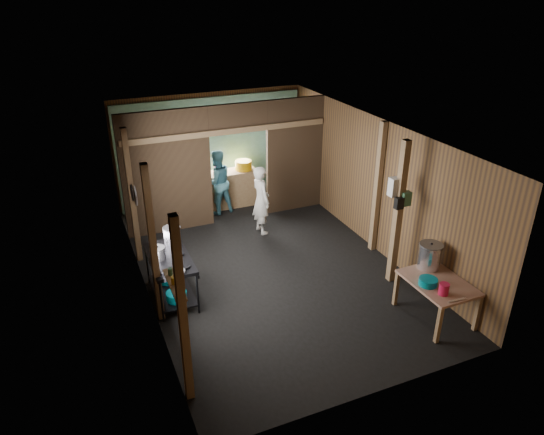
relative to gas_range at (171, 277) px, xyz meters
name	(u,v)px	position (x,y,z in m)	size (l,w,h in m)	color
floor	(268,266)	(1.88, 0.31, -0.39)	(4.50, 7.00, 0.00)	black
ceiling	(267,132)	(1.88, 0.31, 2.21)	(4.50, 7.00, 0.00)	#4F4E4D
wall_back	(211,148)	(1.88, 3.81, 0.91)	(4.50, 0.00, 2.60)	brown
wall_front	(380,312)	(1.88, -3.19, 0.91)	(4.50, 0.00, 2.60)	brown
wall_left	(139,225)	(-0.37, 0.31, 0.91)	(0.00, 7.00, 2.60)	brown
wall_right	(375,184)	(4.13, 0.31, 0.91)	(0.00, 7.00, 2.60)	brown
partition_left	(167,173)	(0.55, 2.51, 0.91)	(1.85, 0.10, 2.60)	#402F1D
partition_right	(294,156)	(3.46, 2.51, 0.91)	(1.35, 0.10, 2.60)	#402F1D
partition_header	(238,118)	(2.13, 2.51, 1.91)	(1.30, 0.10, 0.60)	#402F1D
turquoise_panel	(212,150)	(1.88, 3.75, 0.86)	(4.40, 0.06, 2.50)	#78B9B3
back_counter	(232,188)	(2.18, 3.26, 0.03)	(1.20, 0.50, 0.85)	olive
wall_clock	(221,123)	(2.13, 3.71, 1.51)	(0.20, 0.20, 0.03)	silver
post_left_a	(182,314)	(-0.30, -2.29, 0.91)	(0.10, 0.12, 2.60)	olive
post_left_b	(153,246)	(-0.30, -0.49, 0.91)	(0.10, 0.12, 2.60)	olive
post_left_c	(132,197)	(-0.30, 1.51, 0.91)	(0.10, 0.12, 2.60)	olive
post_right	(377,189)	(4.06, 0.11, 0.91)	(0.10, 0.12, 2.60)	olive
post_free	(398,214)	(3.73, -0.99, 0.91)	(0.12, 0.12, 2.60)	olive
cross_beam	(228,131)	(1.88, 2.46, 1.66)	(4.40, 0.12, 0.12)	olive
pan_lid_big	(135,196)	(-0.33, 0.71, 1.26)	(0.34, 0.34, 0.03)	slate
pan_lid_small	(132,193)	(-0.33, 1.11, 1.16)	(0.30, 0.30, 0.03)	black
wall_shelf	(175,285)	(-0.27, -1.79, 1.01)	(0.14, 0.80, 0.03)	olive
jar_white	(179,291)	(-0.27, -2.04, 1.07)	(0.07, 0.07, 0.10)	silver
jar_yellow	(174,280)	(-0.27, -1.79, 1.07)	(0.08, 0.08, 0.10)	#B6810A
jar_green	(170,272)	(-0.27, -1.57, 1.07)	(0.06, 0.06, 0.10)	#316140
bag_white	(396,187)	(3.68, -0.91, 1.39)	(0.22, 0.15, 0.32)	silver
bag_green	(406,199)	(3.80, -1.05, 1.21)	(0.16, 0.12, 0.24)	#316140
bag_black	(399,203)	(3.66, -1.07, 1.16)	(0.14, 0.10, 0.20)	black
gas_range	(171,277)	(0.00, 0.00, 0.00)	(0.69, 1.34, 0.79)	black
prep_table	(435,299)	(3.71, -2.18, -0.06)	(0.81, 1.12, 0.66)	#A87160
stove_pot_large	(172,235)	(0.17, 0.46, 0.53)	(0.30, 0.30, 0.31)	silver
stove_pot_med	(158,253)	(-0.17, 0.02, 0.49)	(0.25, 0.25, 0.22)	silver
frying_pan	(177,272)	(0.00, -0.55, 0.42)	(0.27, 0.49, 0.06)	slate
blue_tub_front	(176,296)	(0.00, -0.32, -0.17)	(0.34, 0.34, 0.14)	#037280
blue_tub_back	(168,278)	(0.00, 0.28, -0.17)	(0.34, 0.34, 0.13)	#037280
stock_pot	(430,256)	(3.84, -1.77, 0.47)	(0.38, 0.38, 0.44)	silver
wash_basin	(428,282)	(3.50, -2.18, 0.32)	(0.29, 0.29, 0.11)	#037280
pink_bucket	(444,289)	(3.54, -2.47, 0.36)	(0.15, 0.15, 0.18)	#BB143B
knife	(457,300)	(3.63, -2.68, 0.27)	(0.30, 0.04, 0.01)	silver
yellow_tub	(244,165)	(2.49, 3.26, 0.56)	(0.39, 0.39, 0.22)	#B6810A
red_cup	(218,170)	(1.86, 3.26, 0.53)	(0.13, 0.13, 0.15)	red
cook	(261,200)	(2.30, 1.68, 0.34)	(0.54, 0.35, 1.47)	beige
worker_back	(217,182)	(1.75, 2.97, 0.36)	(0.73, 0.57, 1.50)	teal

